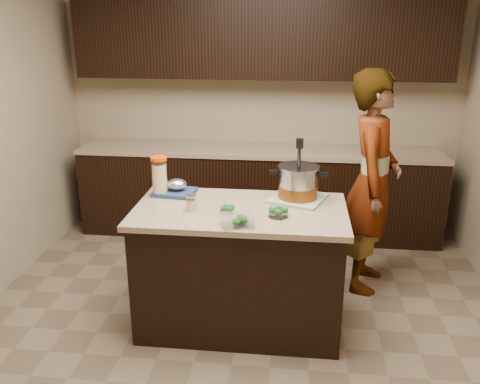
% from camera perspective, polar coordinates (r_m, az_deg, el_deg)
% --- Properties ---
extents(ground_plane, '(4.00, 4.00, 0.00)m').
position_cam_1_polar(ground_plane, '(3.90, 0.00, -14.32)').
color(ground_plane, brown).
rests_on(ground_plane, ground).
extents(room_shell, '(4.04, 4.04, 2.72)m').
position_cam_1_polar(room_shell, '(3.28, 0.00, 11.55)').
color(room_shell, tan).
rests_on(room_shell, ground).
extents(back_cabinets, '(3.60, 0.63, 2.33)m').
position_cam_1_polar(back_cabinets, '(5.13, 2.20, 5.49)').
color(back_cabinets, black).
rests_on(back_cabinets, ground).
extents(island, '(1.46, 0.81, 0.90)m').
position_cam_1_polar(island, '(3.67, 0.00, -8.41)').
color(island, black).
rests_on(island, ground).
extents(dish_towel, '(0.46, 0.46, 0.02)m').
position_cam_1_polar(dish_towel, '(3.67, 6.48, -0.71)').
color(dish_towel, '#517953').
rests_on(dish_towel, island).
extents(stock_pot, '(0.42, 0.31, 0.42)m').
position_cam_1_polar(stock_pot, '(3.64, 6.54, 0.90)').
color(stock_pot, '#B7B7BC').
rests_on(stock_pot, dish_towel).
extents(lemonade_pitcher, '(0.16, 0.16, 0.29)m').
position_cam_1_polar(lemonade_pitcher, '(3.73, -9.02, 1.56)').
color(lemonade_pitcher, '#D0C97F').
rests_on(lemonade_pitcher, island).
extents(mason_jar, '(0.09, 0.09, 0.12)m').
position_cam_1_polar(mason_jar, '(3.44, -5.49, -1.29)').
color(mason_jar, '#D0C97F').
rests_on(mason_jar, island).
extents(broccoli_tub_left, '(0.13, 0.13, 0.05)m').
position_cam_1_polar(broccoli_tub_left, '(3.41, -1.43, -1.97)').
color(broccoli_tub_left, silver).
rests_on(broccoli_tub_left, island).
extents(broccoli_tub_right, '(0.16, 0.16, 0.06)m').
position_cam_1_polar(broccoli_tub_right, '(3.34, 4.32, -2.34)').
color(broccoli_tub_right, silver).
rests_on(broccoli_tub_right, island).
extents(broccoli_tub_rect, '(0.23, 0.19, 0.07)m').
position_cam_1_polar(broccoli_tub_rect, '(3.19, -0.28, -3.29)').
color(broccoli_tub_rect, silver).
rests_on(broccoli_tub_rect, island).
extents(blue_tray, '(0.32, 0.27, 0.11)m').
position_cam_1_polar(blue_tray, '(3.78, -7.25, 0.32)').
color(blue_tray, navy).
rests_on(blue_tray, island).
extents(person, '(0.56, 0.73, 1.79)m').
position_cam_1_polar(person, '(4.17, 14.62, 0.99)').
color(person, gray).
rests_on(person, ground).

